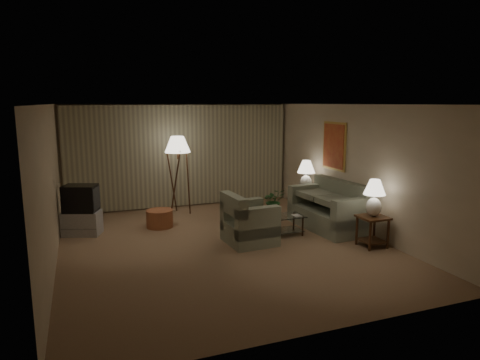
# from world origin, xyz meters

# --- Properties ---
(ground) EXTENTS (7.00, 7.00, 0.00)m
(ground) POSITION_xyz_m (0.00, 0.00, 0.00)
(ground) COLOR brown
(ground) RESTS_ON ground
(room_shell) EXTENTS (6.04, 7.02, 2.72)m
(room_shell) POSITION_xyz_m (0.02, 1.51, 1.75)
(room_shell) COLOR beige
(room_shell) RESTS_ON ground
(sofa) EXTENTS (1.98, 1.16, 0.83)m
(sofa) POSITION_xyz_m (2.50, 0.24, 0.41)
(sofa) COLOR gray
(sofa) RESTS_ON ground
(armchair) EXTENTS (1.04, 1.00, 0.79)m
(armchair) POSITION_xyz_m (0.53, -0.07, 0.39)
(armchair) COLOR gray
(armchair) RESTS_ON ground
(side_table_near) EXTENTS (0.51, 0.51, 0.60)m
(side_table_near) POSITION_xyz_m (2.65, -1.11, 0.41)
(side_table_near) COLOR #361B0E
(side_table_near) RESTS_ON ground
(side_table_far) EXTENTS (0.44, 0.37, 0.60)m
(side_table_far) POSITION_xyz_m (2.65, 1.49, 0.39)
(side_table_far) COLOR #361B0E
(side_table_far) RESTS_ON ground
(table_lamp_near) EXTENTS (0.41, 0.41, 0.71)m
(table_lamp_near) POSITION_xyz_m (2.65, -1.11, 1.02)
(table_lamp_near) COLOR white
(table_lamp_near) RESTS_ON side_table_near
(table_lamp_far) EXTENTS (0.43, 0.43, 0.75)m
(table_lamp_far) POSITION_xyz_m (2.65, 1.49, 1.04)
(table_lamp_far) COLOR white
(table_lamp_far) RESTS_ON side_table_far
(coffee_table) EXTENTS (0.99, 0.54, 0.41)m
(coffee_table) POSITION_xyz_m (1.30, 0.14, 0.27)
(coffee_table) COLOR silver
(coffee_table) RESTS_ON ground
(tv_cabinet) EXTENTS (1.04, 0.94, 0.50)m
(tv_cabinet) POSITION_xyz_m (-2.55, 1.67, 0.25)
(tv_cabinet) COLOR #AEADB0
(tv_cabinet) RESTS_ON ground
(crt_tv) EXTENTS (0.95, 0.88, 0.56)m
(crt_tv) POSITION_xyz_m (-2.55, 1.67, 0.78)
(crt_tv) COLOR black
(crt_tv) RESTS_ON tv_cabinet
(floor_lamp) EXTENTS (0.63, 0.63, 1.93)m
(floor_lamp) POSITION_xyz_m (-0.27, 2.66, 1.01)
(floor_lamp) COLOR #361B0E
(floor_lamp) RESTS_ON ground
(ottoman) EXTENTS (0.76, 0.76, 0.39)m
(ottoman) POSITION_xyz_m (-0.93, 1.64, 0.19)
(ottoman) COLOR #A76738
(ottoman) RESTS_ON ground
(vase) EXTENTS (0.17, 0.17, 0.16)m
(vase) POSITION_xyz_m (1.15, 0.14, 0.50)
(vase) COLOR silver
(vase) RESTS_ON coffee_table
(flowers) EXTENTS (0.49, 0.44, 0.49)m
(flowers) POSITION_xyz_m (1.15, 0.14, 0.82)
(flowers) COLOR #2D672E
(flowers) RESTS_ON vase
(book) EXTENTS (0.17, 0.22, 0.02)m
(book) POSITION_xyz_m (1.55, 0.04, 0.42)
(book) COLOR olive
(book) RESTS_ON coffee_table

